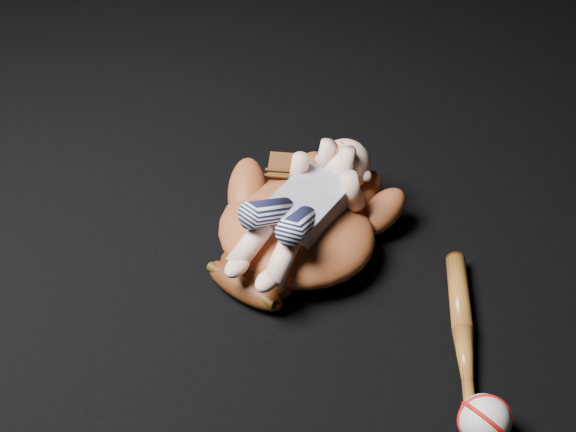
# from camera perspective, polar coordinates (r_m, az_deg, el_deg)

# --- Properties ---
(baseball_glove) EXTENTS (0.42, 0.47, 0.14)m
(baseball_glove) POSITION_cam_1_polar(r_m,az_deg,el_deg) (1.41, 0.66, -0.75)
(baseball_glove) COLOR brown
(baseball_glove) RESTS_ON ground
(newborn_baby) EXTENTS (0.21, 0.42, 0.16)m
(newborn_baby) POSITION_cam_1_polar(r_m,az_deg,el_deg) (1.35, 0.95, 0.79)
(newborn_baby) COLOR #F2B29C
(newborn_baby) RESTS_ON baseball_glove
(baseball_bat) EXTENTS (0.23, 0.37, 0.04)m
(baseball_bat) POSITION_cam_1_polar(r_m,az_deg,el_deg) (1.31, 13.70, -9.50)
(baseball_bat) COLOR #91521C
(baseball_bat) RESTS_ON ground
(baseball) EXTENTS (0.09, 0.09, 0.08)m
(baseball) POSITION_cam_1_polar(r_m,az_deg,el_deg) (1.19, 15.27, -15.29)
(baseball) COLOR silver
(baseball) RESTS_ON ground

